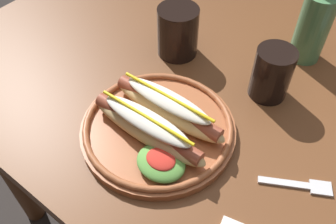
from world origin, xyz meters
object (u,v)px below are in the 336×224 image
(hot_dog_plate, at_px, (158,125))
(fork, at_px, (301,185))
(glass_bottle, at_px, (315,23))
(soda_cup, at_px, (272,73))
(extra_cup, at_px, (178,32))

(hot_dog_plate, height_order, fork, hot_dog_plate)
(glass_bottle, bearing_deg, soda_cup, -93.90)
(extra_cup, distance_m, glass_bottle, 0.29)
(hot_dog_plate, distance_m, extra_cup, 0.24)
(soda_cup, height_order, glass_bottle, glass_bottle)
(soda_cup, distance_m, glass_bottle, 0.16)
(hot_dog_plate, xyz_separation_m, soda_cup, (0.11, 0.22, 0.03))
(hot_dog_plate, bearing_deg, extra_cup, 118.39)
(fork, xyz_separation_m, glass_bottle, (-0.14, 0.32, 0.09))
(hot_dog_plate, distance_m, soda_cup, 0.25)
(fork, height_order, soda_cup, soda_cup)
(soda_cup, bearing_deg, extra_cup, -178.37)
(soda_cup, bearing_deg, hot_dog_plate, -116.35)
(fork, distance_m, soda_cup, 0.22)
(extra_cup, bearing_deg, soda_cup, 1.63)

